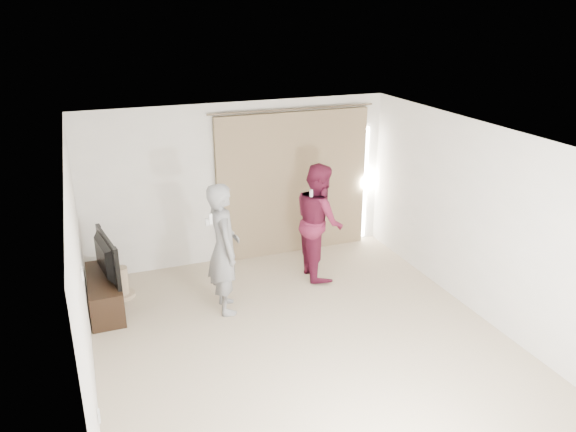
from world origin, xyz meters
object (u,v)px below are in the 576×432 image
at_px(person_man, 224,249).
at_px(person_woman, 319,221).
at_px(tv_console, 105,293).
at_px(tv, 100,258).

height_order(person_man, person_woman, person_man).
bearing_deg(tv_console, person_woman, -0.94).
distance_m(tv_console, person_man, 1.81).
relative_size(person_man, person_woman, 1.02).
bearing_deg(tv, tv_console, -0.00).
distance_m(tv_console, person_woman, 3.27).
xyz_separation_m(tv_console, person_man, (1.57, -0.59, 0.68)).
bearing_deg(person_woman, tv, 179.06).
bearing_deg(tv_console, person_man, -20.72).
height_order(tv_console, tv, tv).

